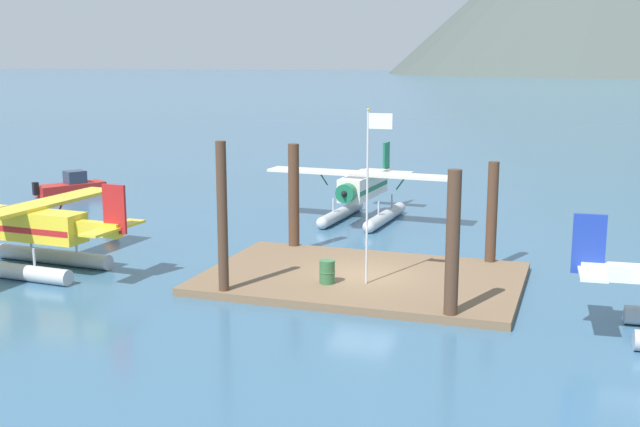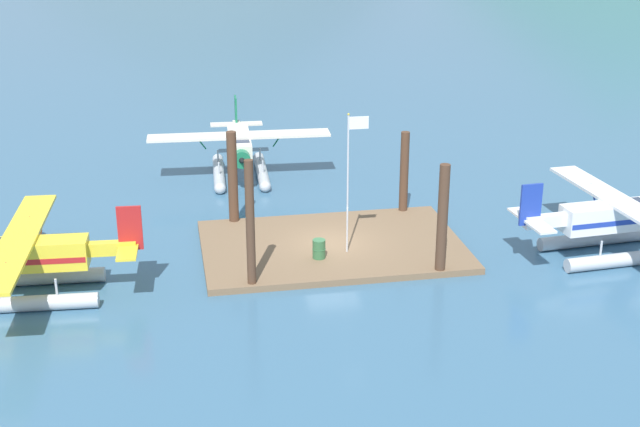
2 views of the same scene
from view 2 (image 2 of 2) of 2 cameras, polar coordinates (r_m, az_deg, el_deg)
ground_plane at (r=41.17m, az=0.79°, el=-2.34°), size 1200.00×1200.00×0.00m
dock_platform at (r=41.11m, az=0.79°, el=-2.14°), size 12.14×8.06×0.30m
piling_near_left at (r=36.18m, az=-4.56°, el=-0.85°), size 0.37×0.37×5.73m
piling_near_right at (r=37.85m, az=7.98°, el=-0.50°), size 0.46×0.46×5.10m
piling_far_left at (r=43.29m, az=-5.71°, el=2.20°), size 0.49×0.49×4.89m
piling_far_right at (r=44.78m, az=5.50°, el=2.56°), size 0.44×0.44×4.47m
flagpole at (r=38.76m, az=2.00°, el=2.98°), size 0.95×0.10×6.52m
fuel_drum at (r=39.31m, az=-0.07°, el=-2.32°), size 0.62×0.62×0.88m
mooring_buoy at (r=44.51m, az=-18.14°, el=-1.07°), size 0.76×0.76×0.76m
seaplane_white_stbd_aft at (r=42.06m, az=18.48°, el=-0.63°), size 7.97×10.47×3.84m
seaplane_yellow_port_aft at (r=37.80m, az=-18.46°, el=-3.05°), size 7.98×10.46×3.84m
seaplane_cream_bow_left at (r=50.93m, az=-5.26°, el=4.04°), size 10.46×7.98×3.84m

